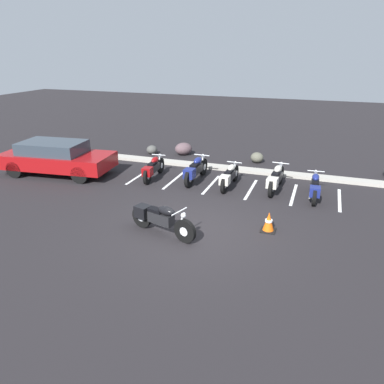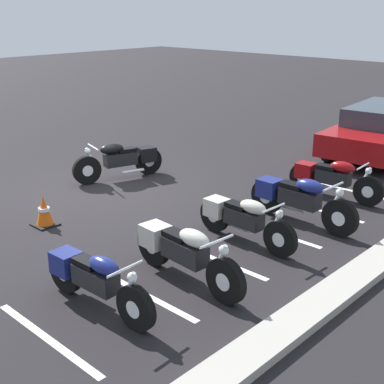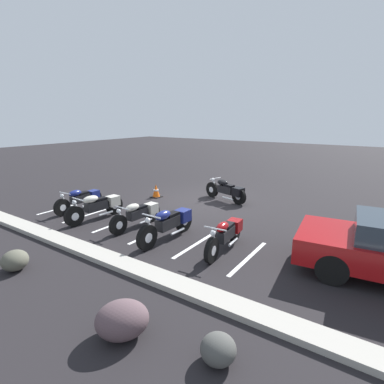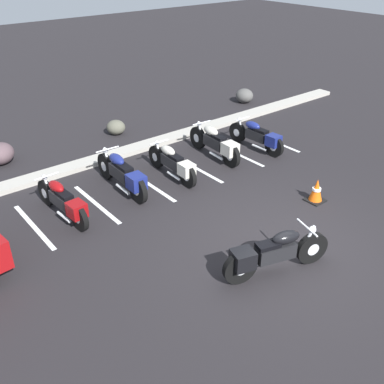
% 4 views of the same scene
% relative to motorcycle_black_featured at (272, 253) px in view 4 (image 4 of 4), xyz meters
% --- Properties ---
extents(ground, '(60.00, 60.00, 0.00)m').
position_rel_motorcycle_black_featured_xyz_m(ground, '(0.77, 0.41, -0.44)').
color(ground, black).
extents(motorcycle_black_featured, '(2.06, 0.86, 0.83)m').
position_rel_motorcycle_black_featured_xyz_m(motorcycle_black_featured, '(0.00, 0.00, 0.00)').
color(motorcycle_black_featured, black).
rests_on(motorcycle_black_featured, ground).
extents(parked_bike_0, '(0.56, 2.01, 0.79)m').
position_rel_motorcycle_black_featured_xyz_m(parked_bike_0, '(-2.08, 4.02, -0.02)').
color(parked_bike_0, black).
rests_on(parked_bike_0, ground).
extents(parked_bike_1, '(0.61, 2.19, 0.86)m').
position_rel_motorcycle_black_featured_xyz_m(parked_bike_1, '(-0.47, 4.27, 0.02)').
color(parked_bike_1, black).
rests_on(parked_bike_1, ground).
extents(parked_bike_2, '(0.56, 1.98, 0.78)m').
position_rel_motorcycle_black_featured_xyz_m(parked_bike_2, '(0.87, 4.07, -0.03)').
color(parked_bike_2, black).
rests_on(parked_bike_2, ground).
extents(parked_bike_3, '(0.60, 2.14, 0.84)m').
position_rel_motorcycle_black_featured_xyz_m(parked_bike_3, '(2.47, 4.28, 0.00)').
color(parked_bike_3, black).
rests_on(parked_bike_3, ground).
extents(parked_bike_4, '(0.56, 1.98, 0.78)m').
position_rel_motorcycle_black_featured_xyz_m(parked_bike_4, '(3.78, 3.97, -0.03)').
color(parked_bike_4, black).
rests_on(parked_bike_4, ground).
extents(concrete_curb, '(18.00, 0.50, 0.12)m').
position_rel_motorcycle_black_featured_xyz_m(concrete_curb, '(0.77, 6.11, -0.38)').
color(concrete_curb, '#A8A399').
rests_on(concrete_curb, ground).
extents(landscape_rock_0, '(0.65, 0.67, 0.51)m').
position_rel_motorcycle_black_featured_xyz_m(landscape_rock_0, '(6.51, 7.27, -0.19)').
color(landscape_rock_0, '#4D4C4A').
rests_on(landscape_rock_0, ground).
extents(landscape_rock_1, '(0.78, 0.78, 0.45)m').
position_rel_motorcycle_black_featured_xyz_m(landscape_rock_1, '(1.23, 7.53, -0.22)').
color(landscape_rock_1, '#555547').
rests_on(landscape_rock_1, ground).
extents(landscape_rock_3, '(1.06, 1.06, 0.57)m').
position_rel_motorcycle_black_featured_xyz_m(landscape_rock_3, '(-2.23, 7.65, -0.16)').
color(landscape_rock_3, '#554247').
rests_on(landscape_rock_3, ground).
extents(traffic_cone, '(0.40, 0.40, 0.55)m').
position_rel_motorcycle_black_featured_xyz_m(traffic_cone, '(2.73, 1.12, -0.19)').
color(traffic_cone, black).
rests_on(traffic_cone, ground).
extents(stall_line_0, '(0.10, 2.10, 0.00)m').
position_rel_motorcycle_black_featured_xyz_m(stall_line_0, '(-2.75, 4.14, -0.44)').
color(stall_line_0, white).
rests_on(stall_line_0, ground).
extents(stall_line_1, '(0.10, 2.10, 0.00)m').
position_rel_motorcycle_black_featured_xyz_m(stall_line_1, '(-1.28, 4.14, -0.44)').
color(stall_line_1, white).
rests_on(stall_line_1, ground).
extents(stall_line_2, '(0.10, 2.10, 0.00)m').
position_rel_motorcycle_black_featured_xyz_m(stall_line_2, '(0.19, 4.14, -0.44)').
color(stall_line_2, white).
rests_on(stall_line_2, ground).
extents(stall_line_3, '(0.10, 2.10, 0.00)m').
position_rel_motorcycle_black_featured_xyz_m(stall_line_3, '(1.66, 4.14, -0.44)').
color(stall_line_3, white).
rests_on(stall_line_3, ground).
extents(stall_line_4, '(0.10, 2.10, 0.00)m').
position_rel_motorcycle_black_featured_xyz_m(stall_line_4, '(3.12, 4.14, -0.44)').
color(stall_line_4, white).
rests_on(stall_line_4, ground).
extents(stall_line_5, '(0.10, 2.10, 0.00)m').
position_rel_motorcycle_black_featured_xyz_m(stall_line_5, '(4.59, 4.14, -0.44)').
color(stall_line_5, white).
rests_on(stall_line_5, ground).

